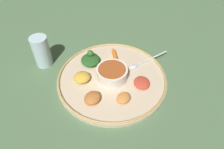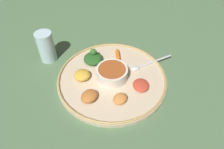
{
  "view_description": "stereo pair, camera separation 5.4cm",
  "coord_description": "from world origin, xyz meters",
  "px_view_note": "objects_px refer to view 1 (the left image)",
  "views": [
    {
      "loc": [
        -0.23,
        -0.45,
        0.54
      ],
      "look_at": [
        0.0,
        0.0,
        0.03
      ],
      "focal_mm": 33.35,
      "sensor_mm": 36.0,
      "label": 1
    },
    {
      "loc": [
        -0.18,
        -0.47,
        0.54
      ],
      "look_at": [
        0.0,
        0.0,
        0.03
      ],
      "focal_mm": 33.35,
      "sensor_mm": 36.0,
      "label": 2
    }
  ],
  "objects_px": {
    "center_bowl": "(112,73)",
    "carrot_near_spoon": "(115,54)",
    "spoon": "(143,62)",
    "greens_pile": "(91,59)",
    "drinking_glass": "(42,53)"
  },
  "relations": [
    {
      "from": "greens_pile",
      "to": "drinking_glass",
      "type": "xyz_separation_m",
      "value": [
        -0.15,
        0.09,
        0.02
      ]
    },
    {
      "from": "center_bowl",
      "to": "spoon",
      "type": "height_order",
      "value": "center_bowl"
    },
    {
      "from": "center_bowl",
      "to": "carrot_near_spoon",
      "type": "xyz_separation_m",
      "value": [
        0.06,
        0.1,
        -0.01
      ]
    },
    {
      "from": "center_bowl",
      "to": "carrot_near_spoon",
      "type": "relative_size",
      "value": 1.48
    },
    {
      "from": "greens_pile",
      "to": "drinking_glass",
      "type": "distance_m",
      "value": 0.18
    },
    {
      "from": "center_bowl",
      "to": "spoon",
      "type": "xyz_separation_m",
      "value": [
        0.14,
        0.01,
        -0.02
      ]
    },
    {
      "from": "carrot_near_spoon",
      "to": "greens_pile",
      "type": "bearing_deg",
      "value": 175.81
    },
    {
      "from": "spoon",
      "to": "carrot_near_spoon",
      "type": "bearing_deg",
      "value": 131.35
    },
    {
      "from": "carrot_near_spoon",
      "to": "spoon",
      "type": "bearing_deg",
      "value": -48.65
    },
    {
      "from": "center_bowl",
      "to": "greens_pile",
      "type": "bearing_deg",
      "value": 108.1
    },
    {
      "from": "spoon",
      "to": "greens_pile",
      "type": "bearing_deg",
      "value": 151.71
    },
    {
      "from": "carrot_near_spoon",
      "to": "drinking_glass",
      "type": "height_order",
      "value": "drinking_glass"
    },
    {
      "from": "center_bowl",
      "to": "drinking_glass",
      "type": "relative_size",
      "value": 0.91
    },
    {
      "from": "spoon",
      "to": "drinking_glass",
      "type": "relative_size",
      "value": 1.5
    },
    {
      "from": "center_bowl",
      "to": "drinking_glass",
      "type": "distance_m",
      "value": 0.27
    }
  ]
}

